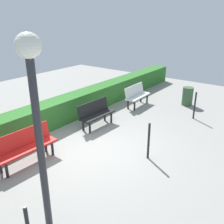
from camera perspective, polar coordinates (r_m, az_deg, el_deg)
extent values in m
plane|color=gray|center=(7.14, -4.55, -8.44)|extent=(18.42, 18.42, 0.00)
cube|color=white|center=(10.32, 5.99, 3.59)|extent=(1.38, 0.47, 0.05)
cube|color=white|center=(10.34, 5.12, 5.02)|extent=(1.37, 0.18, 0.42)
cylinder|color=black|center=(10.77, 8.03, 3.02)|extent=(0.07, 0.07, 0.39)
cylinder|color=black|center=(10.91, 6.63, 3.31)|extent=(0.07, 0.07, 0.39)
cylinder|color=black|center=(9.88, 5.19, 1.46)|extent=(0.07, 0.07, 0.39)
cylinder|color=black|center=(10.03, 3.70, 1.79)|extent=(0.07, 0.07, 0.39)
cube|color=black|center=(8.34, -3.32, -0.72)|extent=(1.39, 0.48, 0.05)
cube|color=black|center=(8.38, -4.31, 1.08)|extent=(1.38, 0.18, 0.42)
cylinder|color=black|center=(8.70, -0.17, -1.27)|extent=(0.07, 0.07, 0.39)
cylinder|color=black|center=(8.88, -1.67, -0.80)|extent=(0.07, 0.07, 0.39)
cylinder|color=black|center=(7.97, -5.10, -3.56)|extent=(0.07, 0.07, 0.39)
cylinder|color=black|center=(8.17, -6.61, -2.99)|extent=(0.07, 0.07, 0.39)
cube|color=red|center=(6.64, -18.93, -7.99)|extent=(1.62, 0.49, 0.05)
cube|color=red|center=(6.68, -20.05, -5.67)|extent=(1.61, 0.20, 0.42)
cylinder|color=black|center=(6.94, -13.49, -8.12)|extent=(0.07, 0.07, 0.39)
cylinder|color=black|center=(7.16, -14.97, -7.31)|extent=(0.07, 0.07, 0.39)
cylinder|color=black|center=(6.38, -22.97, -12.18)|extent=(0.07, 0.07, 0.39)
cylinder|color=black|center=(6.62, -24.23, -11.13)|extent=(0.07, 0.07, 0.39)
cube|color=#2D6B28|center=(9.17, -9.77, 1.08)|extent=(14.42, 0.74, 0.83)
cylinder|color=black|center=(9.43, 18.41, 1.40)|extent=(0.06, 0.06, 1.00)
cylinder|color=black|center=(6.54, 8.38, -6.61)|extent=(0.06, 0.06, 1.00)
cylinder|color=#2D2D33|center=(4.11, -15.95, -9.16)|extent=(0.12, 0.12, 3.01)
sphere|color=white|center=(3.60, -18.66, 14.22)|extent=(0.36, 0.36, 0.36)
cylinder|color=#385938|center=(10.86, 16.90, 3.47)|extent=(0.43, 0.43, 0.76)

